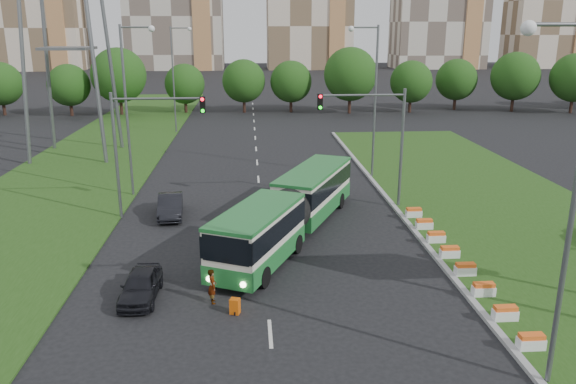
{
  "coord_description": "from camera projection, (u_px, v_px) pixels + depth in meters",
  "views": [
    {
      "loc": [
        -3.69,
        -25.89,
        11.67
      ],
      "look_at": [
        -1.5,
        5.23,
        2.6
      ],
      "focal_mm": 35.0,
      "sensor_mm": 36.0,
      "label": 1
    }
  ],
  "objects": [
    {
      "name": "flower_planters",
      "position": [
        457.0,
        260.0,
        28.35
      ],
      "size": [
        1.1,
        15.9,
        0.6
      ],
      "primitive_type": null,
      "color": "white",
      "rests_on": "grass_median"
    },
    {
      "name": "pedestrian",
      "position": [
        212.0,
        286.0,
        24.68
      ],
      "size": [
        0.5,
        0.65,
        1.59
      ],
      "primitive_type": "imported",
      "rotation": [
        0.0,
        0.0,
        1.78
      ],
      "color": "gray",
      "rests_on": "ground"
    },
    {
      "name": "street_lamps",
      "position": [
        259.0,
        121.0,
        36.01
      ],
      "size": [
        36.0,
        60.0,
        12.0
      ],
      "primitive_type": null,
      "color": "slate",
      "rests_on": "ground"
    },
    {
      "name": "car_left_far",
      "position": [
        170.0,
        206.0,
        36.21
      ],
      "size": [
        1.91,
        4.45,
        1.42
      ],
      "primitive_type": "imported",
      "rotation": [
        0.0,
        0.0,
        0.09
      ],
      "color": "black",
      "rests_on": "ground"
    },
    {
      "name": "left_verge",
      "position": [
        92.0,
        162.0,
        51.03
      ],
      "size": [
        12.0,
        110.0,
        0.1
      ],
      "primitive_type": "cube",
      "color": "#234914",
      "rests_on": "ground"
    },
    {
      "name": "median_kerb",
      "position": [
        401.0,
        215.0,
        36.36
      ],
      "size": [
        0.3,
        60.0,
        0.18
      ],
      "primitive_type": "cube",
      "color": "#9C9C9C",
      "rests_on": "ground"
    },
    {
      "name": "shopping_trolley",
      "position": [
        235.0,
        306.0,
        23.85
      ],
      "size": [
        0.4,
        0.42,
        0.68
      ],
      "rotation": [
        0.0,
        0.0,
        -0.31
      ],
      "color": "#DB570B",
      "rests_on": "ground"
    },
    {
      "name": "traffic_mast_left",
      "position": [
        141.0,
        135.0,
        34.74
      ],
      "size": [
        5.76,
        0.32,
        8.0
      ],
      "color": "slate",
      "rests_on": "ground"
    },
    {
      "name": "ground",
      "position": [
        325.0,
        270.0,
        28.31
      ],
      "size": [
        360.0,
        360.0,
        0.0
      ],
      "primitive_type": "plane",
      "color": "black",
      "rests_on": "ground"
    },
    {
      "name": "midrise_east",
      "position": [
        551.0,
        1.0,
        172.48
      ],
      "size": [
        24.0,
        14.0,
        40.0
      ],
      "primitive_type": "cube",
      "color": "beige",
      "rests_on": "ground"
    },
    {
      "name": "car_left_near",
      "position": [
        141.0,
        285.0,
        25.09
      ],
      "size": [
        1.63,
        3.89,
        1.31
      ],
      "primitive_type": "imported",
      "rotation": [
        0.0,
        0.0,
        -0.02
      ],
      "color": "black",
      "rests_on": "ground"
    },
    {
      "name": "lane_markings",
      "position": [
        258.0,
        173.0,
        47.26
      ],
      "size": [
        0.2,
        100.0,
        0.01
      ],
      "primitive_type": null,
      "color": "silver",
      "rests_on": "ground"
    },
    {
      "name": "grass_median",
      "position": [
        505.0,
        213.0,
        36.83
      ],
      "size": [
        14.0,
        60.0,
        0.15
      ],
      "primitive_type": "cube",
      "color": "#234914",
      "rests_on": "ground"
    },
    {
      "name": "tree_line",
      "position": [
        344.0,
        81.0,
        80.41
      ],
      "size": [
        120.0,
        8.0,
        9.0
      ],
      "primitive_type": null,
      "color": "#1A4A13",
      "rests_on": "ground"
    },
    {
      "name": "traffic_mast_median",
      "position": [
        378.0,
        130.0,
        36.72
      ],
      "size": [
        5.76,
        0.32,
        8.0
      ],
      "color": "slate",
      "rests_on": "ground"
    },
    {
      "name": "articulated_bus",
      "position": [
        286.0,
        209.0,
        32.44
      ],
      "size": [
        2.58,
        16.57,
        2.73
      ],
      "rotation": [
        0.0,
        0.0,
        -0.44
      ],
      "color": "silver",
      "rests_on": "ground"
    }
  ]
}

